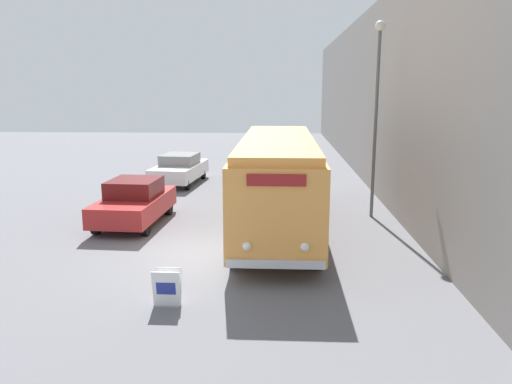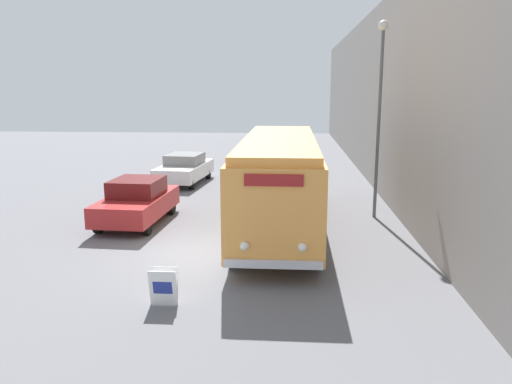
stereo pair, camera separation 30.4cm
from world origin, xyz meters
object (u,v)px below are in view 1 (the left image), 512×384
Objects in this scene: sign_board at (167,288)px; streetlamp at (377,94)px; parked_car_near at (135,202)px; parked_car_mid at (180,169)px; vintage_bus at (278,178)px.

sign_board is 10.89m from streetlamp.
parked_car_mid is (0.07, 7.65, -0.04)m from parked_car_near.
vintage_bus is 4.80m from streetlamp.
streetlamp is at bearing -30.50° from parked_car_mid.
vintage_bus is 2.47× the size of parked_car_near.
parked_car_near is (-5.05, 0.35, -0.98)m from vintage_bus.
parked_car_mid is at bearing 121.92° from vintage_bus.
sign_board is 0.12× the size of streetlamp.
parked_car_mid is at bearing 92.47° from parked_car_near.
sign_board is at bearing -125.76° from streetlamp.
parked_car_near is at bearing 111.62° from sign_board.
parked_car_near is 7.65m from parked_car_mid.
vintage_bus is 5.16m from parked_car_near.
parked_car_near is 0.94× the size of parked_car_mid.
parked_car_near is at bearing 176.04° from vintage_bus.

